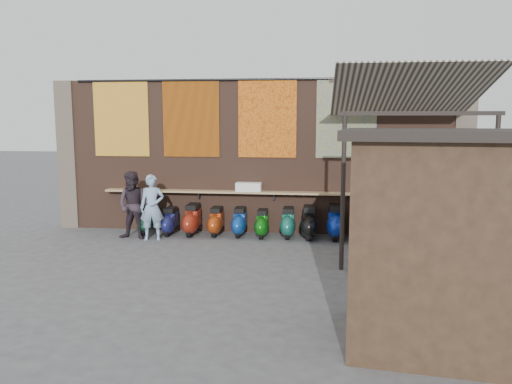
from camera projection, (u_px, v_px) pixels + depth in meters
The scene contains 36 objects.
ground at pixel (242, 258), 10.79m from camera, with size 70.00×70.00×0.00m, color #474749.
brick_wall at pixel (257, 157), 13.16m from camera, with size 10.00×0.40×4.00m, color brown.
pier_left at pixel (70, 155), 13.78m from camera, with size 0.50×0.50×4.00m, color #4C4238.
pier_right at pixel (462, 158), 12.53m from camera, with size 0.50×0.50×4.00m, color #4C4238.
eating_counter at pixel (255, 192), 12.92m from camera, with size 8.00×0.32×0.05m, color #9E7A51.
shelf_box at pixel (249, 187), 12.89m from camera, with size 0.65×0.31×0.23m, color white.
tapestry_redgold at pixel (121, 118), 13.23m from camera, with size 1.50×0.02×2.00m, color #9F3217.
tapestry_sun at pixel (191, 118), 13.01m from camera, with size 1.50×0.02×2.00m, color orange.
tapestry_orange at pixel (267, 118), 12.76m from camera, with size 1.50×0.02×2.00m, color orange.
tapestry_multi at pixel (346, 118), 12.52m from camera, with size 1.50×0.02×2.00m, color #25508A.
hang_rail at pixel (256, 79), 12.65m from camera, with size 0.06×0.06×9.50m, color black.
scooter_stool_0 at pixel (148, 219), 13.08m from camera, with size 0.36×0.80×0.76m, color #0E492B, non-canonical shape.
scooter_stool_1 at pixel (170, 221), 12.93m from camera, with size 0.33×0.74×0.70m, color #171C52, non-canonical shape.
scooter_stool_2 at pixel (192, 220), 12.87m from camera, with size 0.38×0.84×0.80m, color maroon, non-canonical shape.
scooter_stool_3 at pixel (216, 222), 12.85m from camera, with size 0.34×0.76×0.72m, color #96340D, non-canonical shape.
scooter_stool_4 at pixel (240, 222), 12.78m from camera, with size 0.35×0.77×0.73m, color navy, non-canonical shape.
scooter_stool_5 at pixel (262, 224), 12.65m from camera, with size 0.33×0.74×0.70m, color #0D5C0E, non-canonical shape.
scooter_stool_6 at pixel (288, 223), 12.63m from camera, with size 0.36×0.79×0.75m, color #186051, non-canonical shape.
scooter_stool_7 at pixel (309, 223), 12.51m from camera, with size 0.39×0.86×0.81m, color black, non-canonical shape.
scooter_stool_8 at pixel (335, 223), 12.45m from camera, with size 0.40×0.89×0.84m, color #0D2694, non-canonical shape.
scooter_stool_9 at pixel (362, 223), 12.37m from camera, with size 0.39×0.88×0.83m, color maroon, non-canonical shape.
scooter_stool_10 at pixel (383, 226), 12.36m from camera, with size 0.34×0.75×0.72m, color black, non-canonical shape.
diner_left at pixel (152, 207), 12.35m from camera, with size 0.60×0.39×1.63m, color #819CBB.
diner_right at pixel (134, 205), 12.40m from camera, with size 0.83×0.64×1.70m, color #2D232B.
shopper_navy at pixel (368, 230), 10.07m from camera, with size 0.90×0.37×1.53m, color #171734.
shopper_grey at pixel (444, 228), 10.23m from camera, with size 0.99×0.57×1.52m, color #595A5E.
shopper_tan at pixel (402, 223), 10.31m from camera, with size 0.82×0.54×1.68m, color #7E6650.
market_stall at pixel (452, 245), 6.44m from camera, with size 2.51×1.88×2.72m, color black.
stall_roof at pixel (458, 134), 6.24m from camera, with size 2.81×2.16×0.12m, color black.
stall_sign at pixel (445, 188), 7.28m from camera, with size 1.20×0.04×0.50m, color gold.
stall_shelf at pixel (442, 253), 7.42m from camera, with size 2.08×0.10×0.06m, color #473321.
awning_canvas at pixel (407, 92), 10.75m from camera, with size 3.20×3.40×0.03m, color beige.
awning_ledger at pixel (397, 79), 12.25m from camera, with size 3.30×0.08×0.12m, color #33261C.
awning_header at pixel (421, 113), 9.34m from camera, with size 3.00×0.08×0.08m, color black.
awning_post_left at pixel (343, 193), 9.73m from camera, with size 0.09×0.09×3.10m, color black.
awning_post_right at pixel (493, 195), 9.39m from camera, with size 0.09×0.09×3.10m, color black.
Camera 1 is at (1.58, -10.36, 2.95)m, focal length 35.00 mm.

